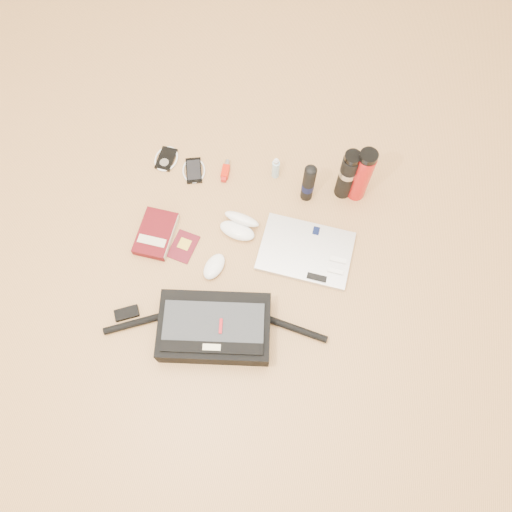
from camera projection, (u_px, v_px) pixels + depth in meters
name	position (u px, v px, depth m)	size (l,w,h in m)	color
ground	(243.00, 277.00, 1.95)	(4.00, 4.00, 0.00)	#B2804A
messenger_bag	(214.00, 328.00, 1.81)	(0.83, 0.31, 0.11)	black
laptop	(306.00, 252.00, 1.97)	(0.37, 0.27, 0.03)	#BDBDC0
book	(156.00, 234.00, 2.00)	(0.14, 0.21, 0.04)	#4B080E
passport	(183.00, 246.00, 1.99)	(0.11, 0.14, 0.01)	#510D17
mouse	(214.00, 267.00, 1.94)	(0.10, 0.13, 0.04)	white
sunglasses_case	(239.00, 225.00, 2.00)	(0.17, 0.15, 0.09)	white
ipod	(166.00, 159.00, 2.15)	(0.10, 0.12, 0.01)	black
phone	(194.00, 170.00, 2.12)	(0.12, 0.14, 0.01)	black
inhaler	(226.00, 171.00, 2.12)	(0.03, 0.10, 0.03)	#BD1907
spray_bottle	(276.00, 169.00, 2.07)	(0.03, 0.03, 0.12)	#A1C9DD
aerosol_can	(308.00, 183.00, 1.99)	(0.06, 0.06, 0.21)	black
thermos_black	(347.00, 175.00, 1.97)	(0.09, 0.09, 0.27)	black
thermos_red	(362.00, 175.00, 1.96)	(0.08, 0.08, 0.29)	#B31413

